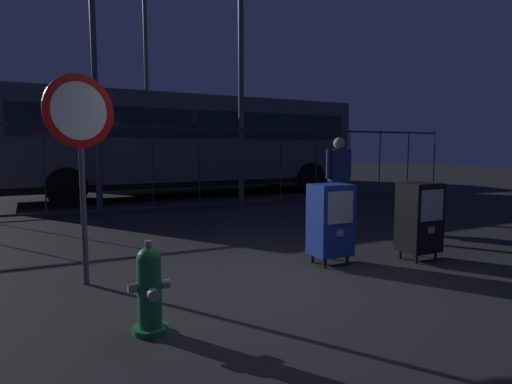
{
  "coord_description": "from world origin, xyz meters",
  "views": [
    {
      "loc": [
        -2.07,
        -3.79,
        1.46
      ],
      "look_at": [
        0.3,
        1.2,
        0.9
      ],
      "focal_mm": 29.9,
      "sensor_mm": 36.0,
      "label": 1
    }
  ],
  "objects_px": {
    "newspaper_box_secondary": "(419,217)",
    "street_light_near_right": "(92,14)",
    "bus_near": "(190,141)",
    "street_light_far_left": "(241,21)",
    "newspaper_box_primary": "(330,220)",
    "bus_far": "(198,143)",
    "pedestrian": "(338,176)",
    "street_light_near_left": "(146,67)",
    "fire_hydrant": "(150,290)",
    "stop_sign": "(81,135)"
  },
  "relations": [
    {
      "from": "newspaper_box_primary",
      "to": "pedestrian",
      "type": "bearing_deg",
      "value": 51.74
    },
    {
      "from": "pedestrian",
      "to": "street_light_near_right",
      "type": "relative_size",
      "value": 0.21
    },
    {
      "from": "newspaper_box_primary",
      "to": "newspaper_box_secondary",
      "type": "height_order",
      "value": "same"
    },
    {
      "from": "bus_far",
      "to": "fire_hydrant",
      "type": "bearing_deg",
      "value": -104.47
    },
    {
      "from": "fire_hydrant",
      "to": "bus_near",
      "type": "xyz_separation_m",
      "value": [
        3.23,
        9.62,
        1.36
      ]
    },
    {
      "from": "fire_hydrant",
      "to": "newspaper_box_primary",
      "type": "height_order",
      "value": "newspaper_box_primary"
    },
    {
      "from": "newspaper_box_secondary",
      "to": "bus_far",
      "type": "height_order",
      "value": "bus_far"
    },
    {
      "from": "stop_sign",
      "to": "street_light_near_right",
      "type": "distance_m",
      "value": 6.99
    },
    {
      "from": "newspaper_box_primary",
      "to": "street_light_near_left",
      "type": "height_order",
      "value": "street_light_near_left"
    },
    {
      "from": "fire_hydrant",
      "to": "street_light_near_right",
      "type": "relative_size",
      "value": 0.09
    },
    {
      "from": "bus_far",
      "to": "street_light_far_left",
      "type": "relative_size",
      "value": 1.33
    },
    {
      "from": "street_light_near_left",
      "to": "street_light_far_left",
      "type": "relative_size",
      "value": 0.93
    },
    {
      "from": "newspaper_box_secondary",
      "to": "street_light_far_left",
      "type": "distance_m",
      "value": 7.18
    },
    {
      "from": "newspaper_box_primary",
      "to": "fire_hydrant",
      "type": "bearing_deg",
      "value": -156.59
    },
    {
      "from": "newspaper_box_primary",
      "to": "street_light_near_right",
      "type": "distance_m",
      "value": 8.11
    },
    {
      "from": "newspaper_box_primary",
      "to": "stop_sign",
      "type": "height_order",
      "value": "stop_sign"
    },
    {
      "from": "street_light_near_right",
      "to": "street_light_far_left",
      "type": "xyz_separation_m",
      "value": [
        3.36,
        -1.07,
        -0.05
      ]
    },
    {
      "from": "street_light_near_right",
      "to": "newspaper_box_secondary",
      "type": "bearing_deg",
      "value": -64.66
    },
    {
      "from": "fire_hydrant",
      "to": "newspaper_box_secondary",
      "type": "distance_m",
      "value": 3.74
    },
    {
      "from": "street_light_near_right",
      "to": "street_light_far_left",
      "type": "height_order",
      "value": "street_light_near_right"
    },
    {
      "from": "bus_near",
      "to": "street_light_near_left",
      "type": "relative_size",
      "value": 1.42
    },
    {
      "from": "pedestrian",
      "to": "stop_sign",
      "type": "bearing_deg",
      "value": -159.39
    },
    {
      "from": "fire_hydrant",
      "to": "stop_sign",
      "type": "distance_m",
      "value": 1.99
    },
    {
      "from": "bus_far",
      "to": "street_light_near_right",
      "type": "relative_size",
      "value": 1.31
    },
    {
      "from": "bus_near",
      "to": "street_light_near_left",
      "type": "distance_m",
      "value": 3.65
    },
    {
      "from": "bus_near",
      "to": "stop_sign",
      "type": "bearing_deg",
      "value": -116.67
    },
    {
      "from": "fire_hydrant",
      "to": "street_light_near_left",
      "type": "relative_size",
      "value": 0.1
    },
    {
      "from": "street_light_far_left",
      "to": "newspaper_box_secondary",
      "type": "bearing_deg",
      "value": -90.32
    },
    {
      "from": "newspaper_box_primary",
      "to": "street_light_far_left",
      "type": "xyz_separation_m",
      "value": [
        1.2,
        5.61,
        4.02
      ]
    },
    {
      "from": "bus_near",
      "to": "street_light_near_right",
      "type": "height_order",
      "value": "street_light_near_right"
    },
    {
      "from": "newspaper_box_secondary",
      "to": "pedestrian",
      "type": "xyz_separation_m",
      "value": [
        0.52,
        2.47,
        0.38
      ]
    },
    {
      "from": "bus_far",
      "to": "bus_near",
      "type": "bearing_deg",
      "value": -105.85
    },
    {
      "from": "newspaper_box_primary",
      "to": "street_light_far_left",
      "type": "relative_size",
      "value": 0.13
    },
    {
      "from": "fire_hydrant",
      "to": "street_light_near_left",
      "type": "bearing_deg",
      "value": 78.68
    },
    {
      "from": "bus_near",
      "to": "bus_far",
      "type": "height_order",
      "value": "same"
    },
    {
      "from": "bus_far",
      "to": "street_light_far_left",
      "type": "xyz_separation_m",
      "value": [
        -1.18,
        -7.29,
        2.89
      ]
    },
    {
      "from": "street_light_far_left",
      "to": "bus_near",
      "type": "bearing_deg",
      "value": 98.87
    },
    {
      "from": "bus_far",
      "to": "street_light_far_left",
      "type": "bearing_deg",
      "value": -94.44
    },
    {
      "from": "bus_near",
      "to": "street_light_near_right",
      "type": "xyz_separation_m",
      "value": [
        -2.9,
        -1.86,
        2.93
      ]
    },
    {
      "from": "bus_far",
      "to": "pedestrian",
      "type": "bearing_deg",
      "value": -88.95
    },
    {
      "from": "pedestrian",
      "to": "street_light_near_left",
      "type": "distance_m",
      "value": 9.62
    },
    {
      "from": "newspaper_box_primary",
      "to": "street_light_far_left",
      "type": "distance_m",
      "value": 7.01
    },
    {
      "from": "pedestrian",
      "to": "newspaper_box_primary",
      "type": "bearing_deg",
      "value": -128.26
    },
    {
      "from": "street_light_near_right",
      "to": "street_light_near_left",
      "type": "bearing_deg",
      "value": 64.22
    },
    {
      "from": "bus_near",
      "to": "street_light_far_left",
      "type": "distance_m",
      "value": 4.14
    },
    {
      "from": "bus_far",
      "to": "newspaper_box_secondary",
      "type": "bearing_deg",
      "value": -90.49
    },
    {
      "from": "bus_near",
      "to": "bus_far",
      "type": "relative_size",
      "value": 0.99
    },
    {
      "from": "street_light_far_left",
      "to": "street_light_near_right",
      "type": "bearing_deg",
      "value": 162.25
    },
    {
      "from": "newspaper_box_secondary",
      "to": "street_light_near_right",
      "type": "height_order",
      "value": "street_light_near_right"
    },
    {
      "from": "pedestrian",
      "to": "street_light_near_left",
      "type": "relative_size",
      "value": 0.22
    }
  ]
}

